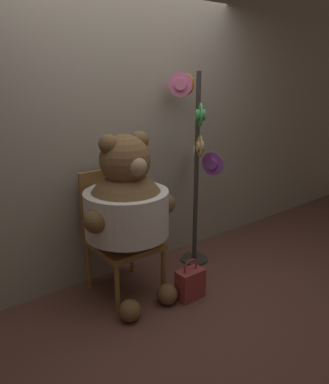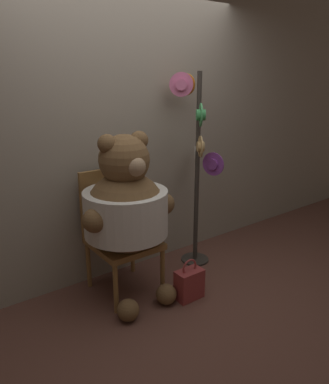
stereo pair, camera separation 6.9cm
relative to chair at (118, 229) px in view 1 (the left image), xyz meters
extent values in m
plane|color=brown|center=(0.24, -0.38, -0.55)|extent=(14.00, 14.00, 0.00)
cube|color=gray|center=(0.24, 0.31, 0.83)|extent=(8.00, 0.10, 2.76)
cylinder|color=olive|center=(-0.23, -0.34, -0.34)|extent=(0.04, 0.04, 0.43)
cylinder|color=olive|center=(0.23, -0.34, -0.34)|extent=(0.04, 0.04, 0.43)
cylinder|color=olive|center=(-0.23, 0.14, -0.34)|extent=(0.04, 0.04, 0.43)
cylinder|color=olive|center=(0.23, 0.14, -0.34)|extent=(0.04, 0.04, 0.43)
cube|color=olive|center=(0.00, -0.10, -0.10)|extent=(0.52, 0.55, 0.05)
cube|color=olive|center=(0.00, 0.16, 0.22)|extent=(0.52, 0.04, 0.58)
sphere|color=brown|center=(-0.02, -0.18, 0.21)|extent=(0.67, 0.67, 0.67)
cylinder|color=silver|center=(-0.02, -0.18, 0.21)|extent=(0.68, 0.68, 0.37)
sphere|color=brown|center=(-0.02, -0.18, 0.64)|extent=(0.40, 0.40, 0.40)
sphere|color=brown|center=(-0.16, -0.18, 0.79)|extent=(0.15, 0.15, 0.15)
sphere|color=brown|center=(0.12, -0.18, 0.79)|extent=(0.15, 0.15, 0.15)
sphere|color=#997A5B|center=(-0.02, -0.35, 0.62)|extent=(0.15, 0.15, 0.15)
sphere|color=brown|center=(-0.34, -0.27, 0.24)|extent=(0.19, 0.19, 0.19)
sphere|color=brown|center=(0.30, -0.27, 0.24)|extent=(0.19, 0.19, 0.19)
sphere|color=brown|center=(-0.20, -0.48, -0.46)|extent=(0.17, 0.17, 0.17)
sphere|color=brown|center=(0.16, -0.48, -0.46)|extent=(0.17, 0.17, 0.17)
cylinder|color=#332D28|center=(0.86, -0.05, -0.54)|extent=(0.28, 0.28, 0.02)
cylinder|color=#332D28|center=(0.86, -0.05, 0.38)|extent=(0.04, 0.04, 1.86)
cylinder|color=silver|center=(0.95, 0.06, 0.55)|extent=(0.19, 0.22, 0.27)
cylinder|color=silver|center=(0.95, 0.06, 0.55)|extent=(0.12, 0.13, 0.13)
cylinder|color=tan|center=(0.80, -0.15, 0.65)|extent=(0.11, 0.17, 0.19)
cylinder|color=tan|center=(0.80, -0.15, 0.65)|extent=(0.10, 0.11, 0.09)
cylinder|color=#D16693|center=(0.73, 0.06, 1.19)|extent=(0.17, 0.15, 0.21)
cylinder|color=#D16693|center=(0.73, 0.06, 1.19)|extent=(0.12, 0.12, 0.10)
cylinder|color=#7A388E|center=(0.91, -0.21, 0.49)|extent=(0.08, 0.21, 0.22)
cylinder|color=#7A388E|center=(0.91, -0.21, 0.49)|extent=(0.08, 0.12, 0.10)
cylinder|color=orange|center=(0.82, 0.09, 1.19)|extent=(0.07, 0.19, 0.20)
cylinder|color=orange|center=(0.82, 0.09, 1.19)|extent=(0.09, 0.11, 0.09)
cylinder|color=#3D9351|center=(0.78, -0.17, 0.94)|extent=(0.12, 0.17, 0.20)
cylinder|color=#3D9351|center=(0.78, -0.17, 0.94)|extent=(0.12, 0.12, 0.10)
cube|color=maroon|center=(0.37, -0.53, -0.42)|extent=(0.24, 0.14, 0.26)
torus|color=maroon|center=(0.37, -0.53, -0.26)|extent=(0.15, 0.02, 0.15)
camera|label=1|loc=(-1.51, -2.61, 1.28)|focal=35.00mm
camera|label=2|loc=(-1.46, -2.65, 1.28)|focal=35.00mm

